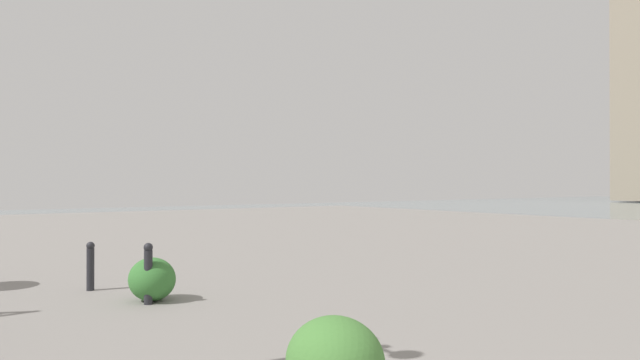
% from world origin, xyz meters
% --- Properties ---
extents(bollard_near, '(0.13, 0.13, 0.88)m').
position_xyz_m(bollard_near, '(7.95, -1.11, 0.46)').
color(bollard_near, '#232328').
rests_on(bollard_near, ground).
extents(bollard_mid, '(0.13, 0.13, 0.78)m').
position_xyz_m(bollard_mid, '(9.55, -0.71, 0.41)').
color(bollard_mid, '#232328').
rests_on(bollard_mid, ground).
extents(shrub_round, '(0.75, 0.67, 0.63)m').
position_xyz_m(shrub_round, '(8.16, -1.24, 0.32)').
color(shrub_round, '#387533').
rests_on(shrub_round, ground).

